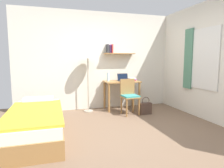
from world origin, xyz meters
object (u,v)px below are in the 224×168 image
object	(u,v)px
handbag	(146,108)
book_stack	(132,79)
standing_lamp	(88,57)
water_bottle	(108,77)
laptop	(123,79)
desk	(122,87)
desk_chair	(129,95)
bed	(36,123)

from	to	relation	value
handbag	book_stack	bearing A→B (deg)	101.35
standing_lamp	book_stack	world-z (taller)	standing_lamp
water_bottle	book_stack	world-z (taller)	water_bottle
handbag	water_bottle	bearing A→B (deg)	137.64
laptop	book_stack	size ratio (longest dim) A/B	1.42
desk	book_stack	bearing A→B (deg)	-8.89
standing_lamp	laptop	xyz separation A→B (m)	(0.95, 0.02, -0.59)
water_bottle	book_stack	bearing A→B (deg)	-8.77
standing_lamp	water_bottle	xyz separation A→B (m)	(0.54, 0.05, -0.53)
desk_chair	book_stack	xyz separation A→B (m)	(0.26, 0.46, 0.33)
laptop	book_stack	world-z (taller)	laptop
desk	handbag	bearing A→B (deg)	-58.01
desk	handbag	size ratio (longest dim) A/B	2.17
bed	water_bottle	world-z (taller)	water_bottle
desk_chair	handbag	bearing A→B (deg)	-20.48
book_stack	desk_chair	bearing A→B (deg)	-119.44
desk	water_bottle	distance (m)	0.46
desk_chair	water_bottle	xyz separation A→B (m)	(-0.39, 0.55, 0.40)
laptop	water_bottle	bearing A→B (deg)	175.84
desk	desk_chair	distance (m)	0.52
bed	desk_chair	distance (m)	2.27
desk	standing_lamp	distance (m)	1.21
standing_lamp	handbag	xyz separation A→B (m)	(1.30, -0.65, -1.26)
bed	desk_chair	size ratio (longest dim) A/B	2.38
desk	handbag	world-z (taller)	desk
desk	water_bottle	size ratio (longest dim) A/B	4.07
standing_lamp	book_stack	size ratio (longest dim) A/B	7.48
bed	desk	distance (m)	2.50
desk_chair	water_bottle	bearing A→B (deg)	124.82
desk	book_stack	world-z (taller)	book_stack
desk	water_bottle	xyz separation A→B (m)	(-0.36, 0.06, 0.27)
desk_chair	water_bottle	size ratio (longest dim) A/B	3.76
bed	desk	size ratio (longest dim) A/B	2.20
bed	water_bottle	size ratio (longest dim) A/B	8.96
laptop	bed	bearing A→B (deg)	-146.83
desk_chair	book_stack	bearing A→B (deg)	60.56
standing_lamp	handbag	bearing A→B (deg)	-26.51
standing_lamp	laptop	size ratio (longest dim) A/B	5.28
desk	book_stack	size ratio (longest dim) A/B	4.38
standing_lamp	water_bottle	distance (m)	0.76
book_stack	handbag	bearing A→B (deg)	-78.65
book_stack	water_bottle	bearing A→B (deg)	171.23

